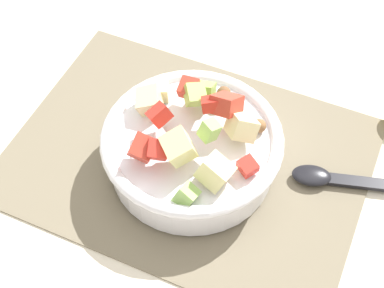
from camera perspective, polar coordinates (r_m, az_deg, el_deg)
ground_plane at (r=0.87m, az=-0.39°, el=-1.42°), size 2.40×2.40×0.00m
placemat at (r=0.86m, az=-0.39°, el=-1.31°), size 0.52×0.38×0.01m
salad_bowl at (r=0.82m, az=0.02°, el=-0.31°), size 0.25×0.25×0.13m
serving_spoon at (r=0.86m, az=14.95°, el=-3.44°), size 0.23×0.09×0.01m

